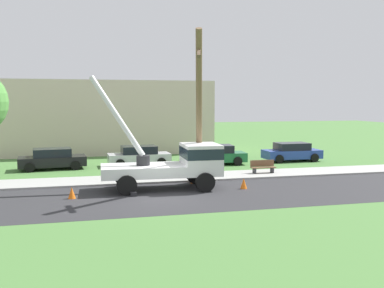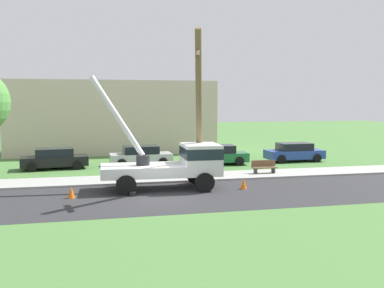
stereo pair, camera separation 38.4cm
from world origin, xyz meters
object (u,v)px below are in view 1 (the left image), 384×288
Objects in this scene: parked_sedan_blue at (292,152)px; park_bench at (263,167)px; leaning_utility_pole at (199,109)px; traffic_cone_curbside at (193,178)px; traffic_cone_ahead at (244,183)px; traffic_cone_behind at (72,193)px; parked_sedan_silver at (139,156)px; parked_sedan_black at (52,159)px; utility_truck at (177,162)px; parked_sedan_green at (215,155)px.

parked_sedan_blue reaches higher than park_bench.
traffic_cone_curbside is (0.02, 1.29, -3.91)m from leaning_utility_pole.
traffic_cone_ahead is 3.10m from traffic_cone_curbside.
traffic_cone_behind is 10.94m from parked_sedan_silver.
leaning_utility_pole is 1.87× the size of parked_sedan_blue.
parked_sedan_black is (-8.06, 7.29, 0.43)m from traffic_cone_curbside.
traffic_cone_behind is 18.84m from parked_sedan_blue.
parked_sedan_green is at bearing 60.33° from utility_truck.
traffic_cone_ahead is 8.80m from traffic_cone_behind.
parked_sedan_blue is 7.01m from park_bench.
traffic_cone_curbside is at bearing 89.21° from leaning_utility_pole.
utility_truck is at bearing 164.64° from traffic_cone_ahead.
traffic_cone_behind is 9.85m from parked_sedan_black.
parked_sedan_blue is (7.44, 9.28, 0.43)m from traffic_cone_ahead.
leaning_utility_pole is at bearing 158.54° from traffic_cone_ahead.
parked_sedan_blue reaches higher than traffic_cone_curbside.
traffic_cone_behind is (-8.79, -0.26, 0.00)m from traffic_cone_ahead.
parked_sedan_green reaches higher than traffic_cone_behind.
parked_sedan_silver is at bearing 105.72° from traffic_cone_curbside.
parked_sedan_green is at bearing 42.94° from traffic_cone_behind.
traffic_cone_curbside is 0.13× the size of parked_sedan_blue.
traffic_cone_ahead is 10.65m from parked_sedan_silver.
traffic_cone_ahead is 13.97m from parked_sedan_black.
parked_sedan_blue is at bearing 30.44° from traffic_cone_behind.
traffic_cone_curbside is 7.66m from parked_sedan_green.
park_bench is at bearing -72.01° from parked_sedan_green.
leaning_utility_pole is at bearing -46.86° from parked_sedan_black.
traffic_cone_behind is 0.12× the size of parked_sedan_black.
traffic_cone_curbside is at bearing -74.28° from parked_sedan_silver.
traffic_cone_behind is at bearing -167.39° from utility_truck.
parked_sedan_black is (-6.85, 8.52, -0.70)m from utility_truck.
parked_sedan_green is (4.61, 8.08, -0.70)m from utility_truck.
park_bench is at bearing -38.55° from parked_sedan_silver.
parked_sedan_green reaches higher than park_bench.
utility_truck is 12.06× the size of traffic_cone_ahead.
parked_sedan_green reaches higher than traffic_cone_curbside.
traffic_cone_behind is 0.12× the size of parked_sedan_green.
traffic_cone_curbside is 0.12× the size of parked_sedan_green.
parked_sedan_black is 11.47m from parked_sedan_green.
utility_truck is at bearing -84.05° from parked_sedan_silver.
traffic_cone_behind and traffic_cone_curbside have the same top height.
parked_sedan_blue is at bearing 37.52° from utility_truck.
traffic_cone_ahead and traffic_cone_curbside have the same top height.
utility_truck is at bearing -153.60° from park_bench.
parked_sedan_green is (3.41, 8.15, -3.48)m from leaning_utility_pole.
utility_truck is 3.03m from leaning_utility_pole.
parked_sedan_silver is (-0.91, 8.78, -0.70)m from utility_truck.
traffic_cone_ahead is at bearing -15.36° from utility_truck.
parked_sedan_green is 5.26m from park_bench.
traffic_cone_curbside is at bearing -159.65° from park_bench.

